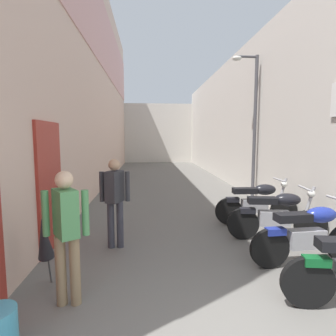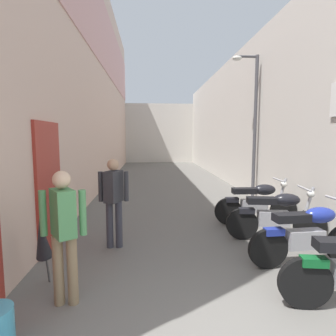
% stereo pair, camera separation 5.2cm
% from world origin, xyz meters
% --- Properties ---
extents(ground_plane, '(35.67, 35.67, 0.00)m').
position_xyz_m(ground_plane, '(0.00, 7.83, 0.00)').
color(ground_plane, '#66635E').
extents(building_left, '(0.45, 19.67, 8.20)m').
position_xyz_m(building_left, '(-2.73, 9.80, 4.14)').
color(building_left, beige).
rests_on(building_left, ground).
extents(building_right, '(0.45, 19.67, 5.10)m').
position_xyz_m(building_right, '(2.73, 9.83, 2.55)').
color(building_right, beige).
rests_on(building_right, ground).
extents(building_far_end, '(8.07, 2.00, 4.42)m').
position_xyz_m(building_far_end, '(0.00, 20.67, 2.21)').
color(building_far_end, beige).
rests_on(building_far_end, ground).
extents(motorcycle_second, '(1.85, 0.58, 1.04)m').
position_xyz_m(motorcycle_second, '(1.59, 2.43, 0.50)').
color(motorcycle_second, black).
rests_on(motorcycle_second, ground).
extents(motorcycle_third, '(1.84, 0.58, 1.04)m').
position_xyz_m(motorcycle_third, '(1.59, 3.48, 0.50)').
color(motorcycle_third, black).
rests_on(motorcycle_third, ground).
extents(motorcycle_fourth, '(1.85, 0.58, 1.04)m').
position_xyz_m(motorcycle_fourth, '(1.59, 4.45, 0.50)').
color(motorcycle_fourth, black).
rests_on(motorcycle_fourth, ground).
extents(pedestrian_by_doorway, '(0.52, 0.39, 1.57)m').
position_xyz_m(pedestrian_by_doorway, '(-1.76, 1.68, 0.92)').
color(pedestrian_by_doorway, '#8C7251').
rests_on(pedestrian_by_doorway, ground).
extents(pedestrian_mid_alley, '(0.52, 0.39, 1.57)m').
position_xyz_m(pedestrian_mid_alley, '(-1.40, 3.35, 0.92)').
color(pedestrian_mid_alley, '#383842').
rests_on(pedestrian_mid_alley, ground).
extents(umbrella_leaning, '(0.20, 0.35, 0.97)m').
position_xyz_m(umbrella_leaning, '(-2.13, 2.01, 0.68)').
color(umbrella_leaning, '#4C4C4C').
rests_on(umbrella_leaning, ground).
extents(street_lamp, '(0.79, 0.18, 4.31)m').
position_xyz_m(street_lamp, '(2.29, 6.76, 2.55)').
color(street_lamp, '#47474C').
rests_on(street_lamp, ground).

